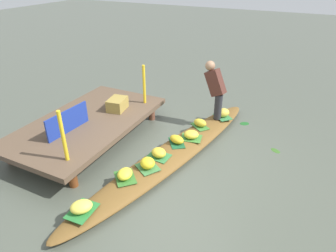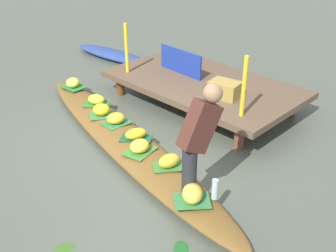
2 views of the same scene
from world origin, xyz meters
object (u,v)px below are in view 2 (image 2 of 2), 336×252
Objects in this scene: banana_bunch_1 at (192,194)px; vendor_person at (199,135)px; banana_bunch_4 at (140,146)px; banana_bunch_5 at (169,161)px; vendor_boat at (123,139)px; banana_bunch_0 at (116,118)px; banana_bunch_2 at (96,99)px; banana_bunch_6 at (101,110)px; produce_crate at (225,89)px; market_banner at (181,62)px; moored_boat at (114,55)px; water_bottle at (215,189)px; banana_bunch_7 at (136,134)px; banana_bunch_3 at (73,83)px.

banana_bunch_1 is 0.22× the size of vendor_person.
banana_bunch_4 is 0.23× the size of vendor_person.
vendor_boat is at bearing 173.18° from banana_bunch_5.
banana_bunch_0 is at bearing 161.77° from banana_bunch_4.
banana_bunch_2 is at bearing 164.86° from banana_bunch_0.
banana_bunch_5 is 1.08× the size of banana_bunch_6.
banana_bunch_2 is 2.02m from produce_crate.
market_banner is (-1.11, 1.95, 0.36)m from banana_bunch_4.
banana_bunch_6 reaches higher than vendor_boat.
banana_bunch_4 is 1.08× the size of banana_bunch_6.
banana_bunch_6 is (-2.30, 0.56, -0.01)m from banana_bunch_1.
banana_bunch_2 is at bearing 164.58° from banana_bunch_1.
vendor_person reaches higher than moored_boat.
produce_crate is (-1.23, 1.76, 0.23)m from water_bottle.
vendor_boat is 1.98m from market_banner.
vendor_person is 2.76× the size of produce_crate.
banana_bunch_1 is at bearing -17.75° from banana_bunch_7.
banana_bunch_3 is at bearing 168.94° from banana_bunch_7.
banana_bunch_7 is at bearing -9.51° from banana_bunch_0.
moored_boat is 2.75m from banana_bunch_2.
banana_bunch_4 is 0.51m from banana_bunch_5.
banana_bunch_1 is (4.66, -2.65, 0.20)m from moored_boat.
banana_bunch_7 is at bearing -61.49° from market_banner.
banana_bunch_4 reaches higher than vendor_boat.
produce_crate reaches higher than banana_bunch_2.
produce_crate is (-0.47, 1.67, 0.27)m from banana_bunch_5.
banana_bunch_5 is 0.29× the size of market_banner.
banana_bunch_6 is (-1.17, 0.28, 0.01)m from banana_bunch_4.
banana_bunch_6 is at bearing -47.59° from moored_boat.
banana_bunch_6 is at bearing 170.47° from vendor_person.
market_banner reaches higher than banana_bunch_5.
vendor_person reaches higher than banana_bunch_7.
vendor_person is at bearing -34.35° from moored_boat.
banana_bunch_5 is at bearing 1.99° from banana_bunch_4.
market_banner is 2.18× the size of produce_crate.
banana_bunch_0 is at bearing -120.93° from produce_crate.
vendor_boat is at bearing 171.64° from vendor_person.
vendor_boat is at bearing 173.21° from water_bottle.
water_bottle is at bearing -33.00° from moored_boat.
banana_bunch_0 is 0.86m from banana_bunch_4.
moored_boat is at bearing 151.62° from vendor_person.
vendor_person is at bearing -40.37° from market_banner.
banana_bunch_2 is 2.71m from vendor_person.
water_bottle is at bearing -55.01° from produce_crate.
vendor_boat is 0.56m from banana_bunch_4.
vendor_boat is at bearing 165.91° from banana_bunch_1.
banana_bunch_7 is 1.25× the size of water_bottle.
banana_bunch_0 is 0.55m from banana_bunch_7.
produce_crate is at bearing 124.99° from water_bottle.
banana_bunch_0 is 0.90× the size of banana_bunch_3.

